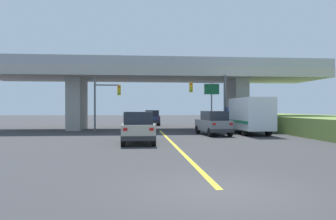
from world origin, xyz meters
TOP-DOWN VIEW (x-y plane):
  - ground at (0.00, 26.83)m, footprint 160.00×160.00m
  - overpass_bridge at (0.00, 26.83)m, footprint 35.43×8.27m
  - lane_divider_stripe at (0.00, 12.07)m, footprint 0.20×24.15m
  - suv_lead at (-2.18, 12.05)m, footprint 2.05×4.30m
  - suv_crossing at (4.08, 18.16)m, footprint 2.35×4.73m
  - box_truck at (7.42, 19.23)m, footprint 2.33×7.52m
  - sedan_oncoming at (-0.32, 35.66)m, footprint 2.05×4.62m
  - traffic_signal_nearside at (5.04, 22.52)m, footprint 3.62×0.36m
  - traffic_signal_farside at (-5.42, 22.73)m, footprint 2.53×0.36m
  - highway_sign at (5.36, 24.38)m, footprint 1.59×0.17m

SIDE VIEW (x-z plane):
  - ground at x=0.00m, z-range 0.00..0.00m
  - lane_divider_stripe at x=0.00m, z-range 0.00..0.01m
  - suv_crossing at x=4.08m, z-range 0.00..2.02m
  - suv_lead at x=-2.18m, z-range 0.00..2.02m
  - sedan_oncoming at x=-0.32m, z-range 0.01..2.03m
  - box_truck at x=7.42m, z-range 0.08..3.22m
  - traffic_signal_farside at x=-5.42m, z-range 0.66..5.81m
  - traffic_signal_nearside at x=5.04m, z-range 0.75..6.26m
  - highway_sign at x=5.36m, z-range 1.18..6.12m
  - overpass_bridge at x=0.00m, z-range 1.64..8.95m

